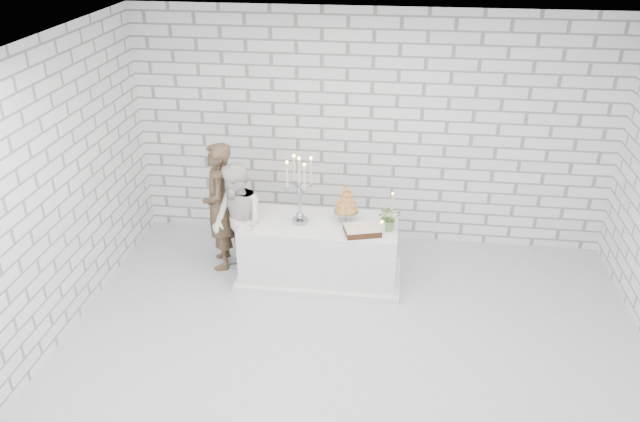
{
  "coord_description": "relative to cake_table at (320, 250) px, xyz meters",
  "views": [
    {
      "loc": [
        0.34,
        -5.0,
        4.14
      ],
      "look_at": [
        -0.46,
        1.08,
        1.05
      ],
      "focal_mm": 35.29,
      "sensor_mm": 36.0,
      "label": 1
    }
  ],
  "objects": [
    {
      "name": "cake_table",
      "position": [
        0.0,
        0.0,
        0.0
      ],
      "size": [
        1.8,
        0.8,
        0.75
      ],
      "primitive_type": "cube",
      "color": "white",
      "rests_on": "ground"
    },
    {
      "name": "ground",
      "position": [
        0.5,
        -1.38,
        -0.38
      ],
      "size": [
        6.0,
        5.0,
        0.01
      ],
      "primitive_type": "cube",
      "color": "silver",
      "rests_on": "ground"
    },
    {
      "name": "groom",
      "position": [
        -1.23,
        0.16,
        0.42
      ],
      "size": [
        0.52,
        0.66,
        1.6
      ],
      "primitive_type": "imported",
      "rotation": [
        0.0,
        0.0,
        -1.31
      ],
      "color": "#3C2C1E",
      "rests_on": "ground"
    },
    {
      "name": "bride",
      "position": [
        -0.95,
        -0.08,
        0.35
      ],
      "size": [
        0.87,
        0.89,
        1.44
      ],
      "primitive_type": "imported",
      "rotation": [
        0.0,
        0.0,
        -0.85
      ],
      "color": "white",
      "rests_on": "ground"
    },
    {
      "name": "extra_taper",
      "position": [
        0.82,
        0.19,
        0.54
      ],
      "size": [
        0.06,
        0.06,
        0.32
      ],
      "primitive_type": "cylinder",
      "rotation": [
        0.0,
        0.0,
        0.02
      ],
      "color": "beige",
      "rests_on": "cake_table"
    },
    {
      "name": "wall_back",
      "position": [
        0.5,
        1.12,
        1.12
      ],
      "size": [
        6.0,
        0.01,
        3.0
      ],
      "primitive_type": "cube",
      "color": "white",
      "rests_on": "ground"
    },
    {
      "name": "pillar_candle",
      "position": [
        0.72,
        -0.13,
        0.44
      ],
      "size": [
        0.09,
        0.09,
        0.12
      ],
      "primitive_type": "cylinder",
      "rotation": [
        0.0,
        0.0,
        0.1
      ],
      "color": "white",
      "rests_on": "cake_table"
    },
    {
      "name": "wall_left",
      "position": [
        -2.5,
        -1.38,
        1.12
      ],
      "size": [
        0.01,
        5.0,
        3.0
      ],
      "primitive_type": "cube",
      "color": "white",
      "rests_on": "ground"
    },
    {
      "name": "flowers",
      "position": [
        0.79,
        -0.07,
        0.53
      ],
      "size": [
        0.32,
        0.29,
        0.3
      ],
      "primitive_type": "imported",
      "rotation": [
        0.0,
        0.0,
        0.22
      ],
      "color": "#3F6F39",
      "rests_on": "cake_table"
    },
    {
      "name": "chocolate_cake",
      "position": [
        0.51,
        -0.2,
        0.42
      ],
      "size": [
        0.45,
        0.38,
        0.08
      ],
      "primitive_type": "cube",
      "rotation": [
        0.0,
        0.0,
        0.29
      ],
      "color": "black",
      "rests_on": "cake_table"
    },
    {
      "name": "ceiling",
      "position": [
        0.5,
        -1.38,
        2.62
      ],
      "size": [
        6.0,
        5.0,
        0.01
      ],
      "primitive_type": "cube",
      "color": "white",
      "rests_on": "ground"
    },
    {
      "name": "candelabra",
      "position": [
        -0.22,
        -0.04,
        0.78
      ],
      "size": [
        0.39,
        0.39,
        0.82
      ],
      "primitive_type": null,
      "rotation": [
        0.0,
        0.0,
        -0.22
      ],
      "color": "#93939C",
      "rests_on": "cake_table"
    },
    {
      "name": "croquembouche",
      "position": [
        0.3,
        0.06,
        0.6
      ],
      "size": [
        0.36,
        0.36,
        0.45
      ],
      "primitive_type": null,
      "rotation": [
        0.0,
        0.0,
        0.26
      ],
      "color": "#99622C",
      "rests_on": "cake_table"
    }
  ]
}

